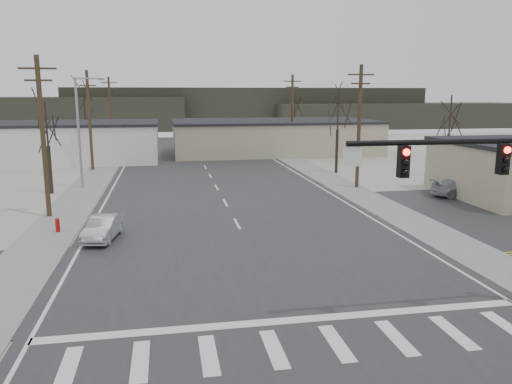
# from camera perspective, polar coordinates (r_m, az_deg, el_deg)

# --- Properties ---
(ground) EXTENTS (140.00, 140.00, 0.00)m
(ground) POSITION_cam_1_polar(r_m,az_deg,el_deg) (22.45, 0.75, -8.90)
(ground) COLOR silver
(ground) RESTS_ON ground
(main_road) EXTENTS (18.00, 110.00, 0.05)m
(main_road) POSITION_cam_1_polar(r_m,az_deg,el_deg) (36.73, -3.72, -0.92)
(main_road) COLOR #2A2A2C
(main_road) RESTS_ON ground
(cross_road) EXTENTS (90.00, 10.00, 0.04)m
(cross_road) POSITION_cam_1_polar(r_m,az_deg,el_deg) (22.44, 0.75, -8.85)
(cross_road) COLOR #2A2A2C
(cross_road) RESTS_ON ground
(sidewalk_left) EXTENTS (3.00, 90.00, 0.06)m
(sidewalk_left) POSITION_cam_1_polar(r_m,az_deg,el_deg) (41.92, -19.08, 0.00)
(sidewalk_left) COLOR gray
(sidewalk_left) RESTS_ON ground
(sidewalk_right) EXTENTS (3.00, 90.00, 0.06)m
(sidewalk_right) POSITION_cam_1_polar(r_m,az_deg,el_deg) (43.92, 9.38, 0.96)
(sidewalk_right) COLOR gray
(sidewalk_right) RESTS_ON ground
(fire_hydrant) EXTENTS (0.24, 0.24, 0.87)m
(fire_hydrant) POSITION_cam_1_polar(r_m,az_deg,el_deg) (30.23, -21.73, -3.52)
(fire_hydrant) COLOR #A50C0C
(fire_hydrant) RESTS_ON ground
(building_left_far) EXTENTS (22.30, 12.30, 4.50)m
(building_left_far) POSITION_cam_1_polar(r_m,az_deg,el_deg) (62.10, -21.43, 5.37)
(building_left_far) COLOR silver
(building_left_far) RESTS_ON ground
(building_right_far) EXTENTS (26.30, 14.30, 4.30)m
(building_right_far) POSITION_cam_1_polar(r_m,az_deg,el_deg) (66.43, 1.98, 6.37)
(building_right_far) COLOR tan
(building_right_far) RESTS_ON ground
(upole_left_b) EXTENTS (2.20, 0.30, 10.00)m
(upole_left_b) POSITION_cam_1_polar(r_m,az_deg,el_deg) (33.62, -23.19, 6.05)
(upole_left_b) COLOR #432F1F
(upole_left_b) RESTS_ON ground
(upole_left_c) EXTENTS (2.20, 0.30, 10.00)m
(upole_left_c) POSITION_cam_1_polar(r_m,az_deg,el_deg) (53.27, -18.49, 7.94)
(upole_left_c) COLOR #432F1F
(upole_left_c) RESTS_ON ground
(upole_left_d) EXTENTS (2.20, 0.30, 10.00)m
(upole_left_d) POSITION_cam_1_polar(r_m,az_deg,el_deg) (73.12, -16.31, 8.79)
(upole_left_d) COLOR #432F1F
(upole_left_d) RESTS_ON ground
(upole_right_a) EXTENTS (2.20, 0.30, 10.00)m
(upole_right_a) POSITION_cam_1_polar(r_m,az_deg,el_deg) (41.77, 11.70, 7.54)
(upole_right_a) COLOR #432F1F
(upole_right_a) RESTS_ON ground
(upole_right_b) EXTENTS (2.20, 0.30, 10.00)m
(upole_right_b) POSITION_cam_1_polar(r_m,az_deg,el_deg) (62.70, 4.14, 8.88)
(upole_right_b) COLOR #432F1F
(upole_right_b) RESTS_ON ground
(streetlight_main) EXTENTS (2.40, 0.25, 9.00)m
(streetlight_main) POSITION_cam_1_polar(r_m,az_deg,el_deg) (43.30, -19.38, 7.08)
(streetlight_main) COLOR gray
(streetlight_main) RESTS_ON ground
(tree_left_near) EXTENTS (3.30, 3.30, 7.35)m
(tree_left_near) POSITION_cam_1_polar(r_m,az_deg,el_deg) (41.74, -22.81, 6.91)
(tree_left_near) COLOR #322A1E
(tree_left_near) RESTS_ON ground
(tree_right_mid) EXTENTS (3.74, 3.74, 8.33)m
(tree_right_mid) POSITION_cam_1_polar(r_m,az_deg,el_deg) (49.57, 9.35, 8.98)
(tree_right_mid) COLOR #322A1E
(tree_right_mid) RESTS_ON ground
(tree_left_far) EXTENTS (3.96, 3.96, 8.82)m
(tree_left_far) POSITION_cam_1_polar(r_m,az_deg,el_deg) (67.45, -19.02, 9.37)
(tree_left_far) COLOR #322A1E
(tree_left_far) RESTS_ON ground
(tree_right_far) EXTENTS (3.52, 3.52, 7.84)m
(tree_right_far) POSITION_cam_1_polar(r_m,az_deg,el_deg) (75.18, 4.47, 9.52)
(tree_right_far) COLOR #322A1E
(tree_right_far) RESTS_ON ground
(tree_lot) EXTENTS (3.52, 3.52, 7.84)m
(tree_lot) POSITION_cam_1_polar(r_m,az_deg,el_deg) (50.06, 21.31, 7.99)
(tree_lot) COLOR #322A1E
(tree_lot) RESTS_ON ground
(hill_left) EXTENTS (70.00, 18.00, 7.00)m
(hill_left) POSITION_cam_1_polar(r_m,az_deg,el_deg) (116.94, -25.88, 8.01)
(hill_left) COLOR #333026
(hill_left) RESTS_ON ground
(hill_center) EXTENTS (80.00, 18.00, 9.00)m
(hill_center) POSITION_cam_1_polar(r_m,az_deg,el_deg) (118.28, -1.02, 9.62)
(hill_center) COLOR #333026
(hill_center) RESTS_ON ground
(hill_right) EXTENTS (60.00, 18.00, 5.50)m
(hill_right) POSITION_cam_1_polar(r_m,az_deg,el_deg) (123.28, 15.92, 8.45)
(hill_right) COLOR #333026
(hill_right) RESTS_ON ground
(sedan_crossing) EXTENTS (1.98, 4.00, 1.26)m
(sedan_crossing) POSITION_cam_1_polar(r_m,az_deg,el_deg) (27.91, -17.08, -3.92)
(sedan_crossing) COLOR gray
(sedan_crossing) RESTS_ON main_road
(car_far_a) EXTENTS (4.38, 6.15, 1.65)m
(car_far_a) POSITION_cam_1_polar(r_m,az_deg,el_deg) (64.63, -3.19, 5.09)
(car_far_a) COLOR black
(car_far_a) RESTS_ON main_road
(car_far_b) EXTENTS (3.34, 4.65, 1.47)m
(car_far_b) POSITION_cam_1_polar(r_m,az_deg,el_deg) (74.79, -12.63, 5.59)
(car_far_b) COLOR black
(car_far_b) RESTS_ON main_road
(car_parked_silver) EXTENTS (4.67, 2.08, 1.33)m
(car_parked_silver) POSITION_cam_1_polar(r_m,az_deg,el_deg) (40.82, 22.47, 0.44)
(car_parked_silver) COLOR #9EA2A8
(car_parked_silver) RESTS_ON parking_lot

